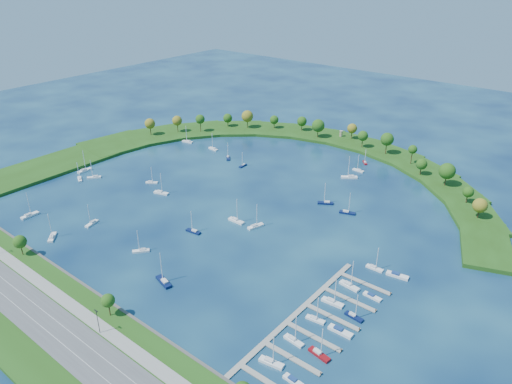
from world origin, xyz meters
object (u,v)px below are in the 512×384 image
Objects in this scene: moored_boat_14 at (365,162)px; moored_boat_17 at (92,223)px; moored_boat_1 at (256,226)px; moored_boat_21 at (85,170)px; moored_boat_9 at (213,148)px; moored_boat_13 at (141,250)px; moored_boat_6 at (52,237)px; moored_boat_7 at (228,157)px; moored_boat_2 at (236,220)px; moored_boat_3 at (152,182)px; moored_boat_0 at (193,231)px; docked_boat_5 at (340,331)px; moored_boat_16 at (349,177)px; docked_boat_1 at (294,381)px; moored_boat_15 at (80,179)px; moored_boat_12 at (326,202)px; docked_boat_0 at (271,362)px; harbor_tower at (341,134)px; docked_boat_3 at (319,354)px; docked_boat_10 at (375,267)px; docked_boat_11 at (397,275)px; docked_boat_9 at (372,296)px; moored_boat_18 at (358,170)px; docked_boat_2 at (294,340)px; docked_boat_8 at (349,285)px; moored_boat_8 at (188,141)px; moored_boat_20 at (161,192)px; moored_boat_4 at (347,212)px; moored_boat_5 at (94,177)px; docked_boat_4 at (315,319)px; moored_boat_10 at (30,215)px; docked_boat_6 at (332,302)px; moored_boat_19 at (164,281)px.

moored_boat_14 is 175.04m from moored_boat_17.
moored_boat_21 is (-128.36, -13.58, 0.03)m from moored_boat_1.
moored_boat_13 is at bearing 126.40° from moored_boat_9.
moored_boat_6 is 1.11× the size of moored_boat_7.
moored_boat_3 is at bearing 178.14° from moored_boat_2.
docked_boat_5 is (91.78, -16.12, -0.20)m from moored_boat_0.
docked_boat_1 is (63.40, -151.11, -0.37)m from moored_boat_16.
moored_boat_9 is 132.48m from moored_boat_13.
moored_boat_12 is at bearing -125.20° from moored_boat_15.
moored_boat_1 is at bearing -169.38° from moored_boat_13.
moored_boat_6 is at bearing 25.80° from moored_boat_16.
docked_boat_0 is at bearing 1.79° from moored_boat_7.
harbor_tower is at bearing -57.38° from moored_boat_6.
docked_boat_0 is 1.04× the size of docked_boat_3.
moored_boat_21 is 192.09m from docked_boat_10.
docked_boat_11 is (192.23, 28.53, -0.19)m from moored_boat_15.
docked_boat_1 is 0.89× the size of docked_boat_5.
moored_boat_0 reaches higher than moored_boat_3.
moored_boat_12 is 81.16m from docked_boat_9.
moored_boat_6 reaches higher than moored_boat_18.
moored_boat_12 is 1.52× the size of docked_boat_1.
docked_boat_10 is (94.99, -136.79, -3.42)m from harbor_tower.
docked_boat_11 is at bearing 70.97° from docked_boat_0.
moored_boat_15 is at bearing -118.00° from harbor_tower.
moored_boat_7 is 173.68m from docked_boat_5.
docked_boat_2 reaches higher than moored_boat_18.
moored_boat_2 is at bearing 177.82° from docked_boat_8.
moored_boat_0 reaches higher than moored_boat_14.
moored_boat_3 is 104.68m from moored_boat_12.
docked_boat_8 is at bearing 97.25° from moored_boat_12.
docked_boat_0 reaches higher than docked_boat_1.
moored_boat_15 is (-3.37, -87.41, -0.03)m from moored_boat_8.
moored_boat_13 is 60.34m from moored_boat_20.
moored_boat_18 is at bearing -51.77° from moored_boat_21.
moored_boat_1 is 50.68m from moored_boat_4.
moored_boat_1 is 1.05× the size of moored_boat_5.
docked_boat_0 reaches higher than moored_boat_0.
moored_boat_15 is at bearing 179.54° from docked_boat_3.
moored_boat_0 is 129.32m from moored_boat_8.
docked_boat_1 is 0.76× the size of docked_boat_4.
moored_boat_0 is (11.25, -164.37, -3.40)m from harbor_tower.
moored_boat_8 is 1.05× the size of moored_boat_9.
moored_boat_7 is at bearing 66.84° from moored_boat_1.
moored_boat_20 is at bearing -30.21° from moored_boat_10.
docked_boat_9 is at bearing 130.24° from moored_boat_5.
moored_boat_12 is 0.96× the size of docked_boat_6.
moored_boat_8 is at bearing -137.53° from harbor_tower.
moored_boat_21 is (-96.24, -154.91, -3.34)m from harbor_tower.
moored_boat_19 reaches higher than docked_boat_4.
moored_boat_8 is at bearing -139.55° from moored_boat_5.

